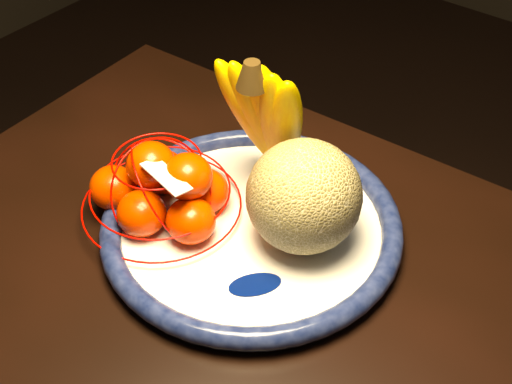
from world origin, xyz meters
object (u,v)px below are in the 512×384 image
Objects in this scene: banana_bunch at (269,114)px; mandarin_bag at (164,190)px; cantaloupe at (304,196)px; fruit_bowl at (251,226)px.

banana_bunch reaches higher than mandarin_bag.
cantaloupe is 0.13m from banana_bunch.
cantaloupe is (0.06, 0.02, 0.07)m from fruit_bowl.
cantaloupe is 0.19m from mandarin_bag.
mandarin_bag is (-0.07, -0.14, -0.08)m from banana_bunch.
banana_bunch reaches higher than cantaloupe.
cantaloupe is 0.62× the size of banana_bunch.
banana_bunch is (-0.04, 0.09, 0.12)m from fruit_bowl.
banana_bunch is 0.17m from mandarin_bag.
banana_bunch is at bearing 113.66° from fruit_bowl.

